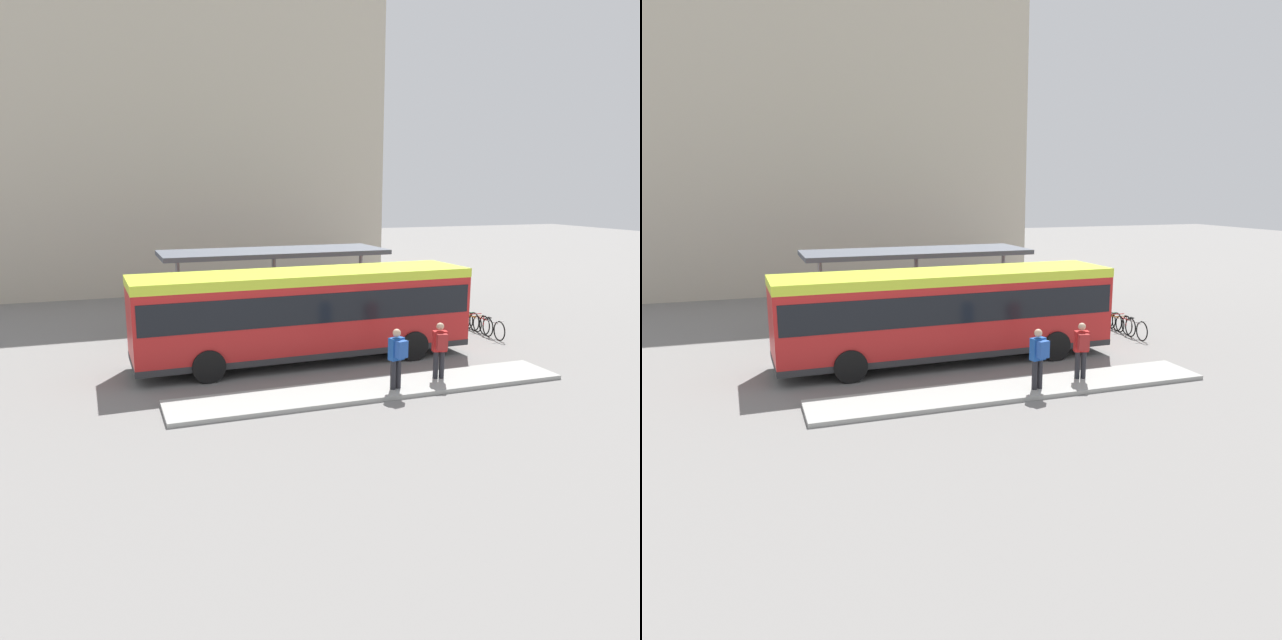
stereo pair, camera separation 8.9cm
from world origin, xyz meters
TOP-DOWN VIEW (x-y plane):
  - ground_plane at (0.00, 0.00)m, footprint 120.00×120.00m
  - curb_island at (0.82, -3.62)m, footprint 11.54×1.80m
  - city_bus at (0.01, 0.00)m, footprint 11.04×2.84m
  - pedestrian_waiting at (2.99, -3.54)m, footprint 0.45×0.49m
  - pedestrian_companion at (1.38, -3.99)m, footprint 0.46×0.50m
  - bicycle_white at (7.73, 0.65)m, footprint 0.48×1.78m
  - bicycle_red at (7.74, 1.37)m, footprint 0.48×1.77m
  - bicycle_orange at (7.79, 2.09)m, footprint 0.48×1.56m
  - bicycle_green at (7.87, 2.80)m, footprint 0.48×1.56m
  - station_shelter at (0.37, 4.92)m, footprint 8.85×3.06m
  - station_building at (-2.25, 21.40)m, footprint 23.77×13.64m

SIDE VIEW (x-z plane):
  - ground_plane at x=0.00m, z-range 0.00..0.00m
  - curb_island at x=0.82m, z-range 0.00..0.12m
  - bicycle_green at x=7.87m, z-range 0.00..0.68m
  - bicycle_orange at x=7.79m, z-range 0.00..0.68m
  - bicycle_red at x=7.74m, z-range 0.00..0.76m
  - bicycle_white at x=7.73m, z-range 0.00..0.77m
  - pedestrian_waiting at x=2.99m, z-range 0.24..1.91m
  - pedestrian_companion at x=1.38m, z-range 0.25..1.96m
  - city_bus at x=0.01m, z-range 0.26..3.24m
  - station_shelter at x=0.37m, z-range 1.43..4.63m
  - station_building at x=-2.25m, z-range 0.00..16.72m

